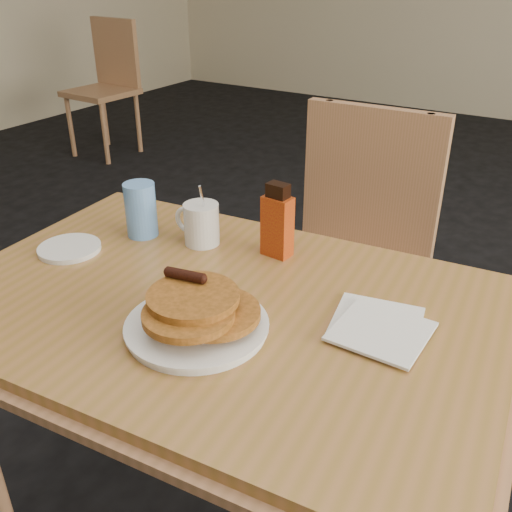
{
  "coord_description": "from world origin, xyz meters",
  "views": [
    {
      "loc": [
        0.59,
        -0.85,
        1.38
      ],
      "look_at": [
        0.04,
        0.03,
        0.83
      ],
      "focal_mm": 40.0,
      "sensor_mm": 36.0,
      "label": 1
    }
  ],
  "objects_px": {
    "chair_main_far": "(354,239)",
    "chair_wall_extra": "(108,75)",
    "coffee_mug": "(201,223)",
    "main_table": "(218,316)",
    "syrup_bottle": "(277,223)",
    "pancake_plate": "(197,317)",
    "blue_tumbler": "(141,210)"
  },
  "relations": [
    {
      "from": "main_table",
      "to": "syrup_bottle",
      "type": "relative_size",
      "value": 7.0
    },
    {
      "from": "chair_main_far",
      "to": "syrup_bottle",
      "type": "distance_m",
      "value": 0.55
    },
    {
      "from": "chair_main_far",
      "to": "blue_tumbler",
      "type": "xyz_separation_m",
      "value": [
        -0.35,
        -0.57,
        0.23
      ]
    },
    {
      "from": "pancake_plate",
      "to": "syrup_bottle",
      "type": "height_order",
      "value": "syrup_bottle"
    },
    {
      "from": "coffee_mug",
      "to": "chair_wall_extra",
      "type": "bearing_deg",
      "value": 156.24
    },
    {
      "from": "pancake_plate",
      "to": "coffee_mug",
      "type": "relative_size",
      "value": 1.69
    },
    {
      "from": "pancake_plate",
      "to": "chair_main_far",
      "type": "bearing_deg",
      "value": 91.77
    },
    {
      "from": "chair_wall_extra",
      "to": "blue_tumbler",
      "type": "height_order",
      "value": "chair_wall_extra"
    },
    {
      "from": "coffee_mug",
      "to": "blue_tumbler",
      "type": "distance_m",
      "value": 0.16
    },
    {
      "from": "chair_main_far",
      "to": "blue_tumbler",
      "type": "distance_m",
      "value": 0.71
    },
    {
      "from": "syrup_bottle",
      "to": "blue_tumbler",
      "type": "height_order",
      "value": "syrup_bottle"
    },
    {
      "from": "syrup_bottle",
      "to": "chair_wall_extra",
      "type": "bearing_deg",
      "value": 146.7
    },
    {
      "from": "main_table",
      "to": "blue_tumbler",
      "type": "relative_size",
      "value": 9.11
    },
    {
      "from": "chair_main_far",
      "to": "pancake_plate",
      "type": "bearing_deg",
      "value": -89.49
    },
    {
      "from": "chair_wall_extra",
      "to": "chair_main_far",
      "type": "bearing_deg",
      "value": -28.44
    },
    {
      "from": "syrup_bottle",
      "to": "pancake_plate",
      "type": "bearing_deg",
      "value": -80.29
    },
    {
      "from": "coffee_mug",
      "to": "syrup_bottle",
      "type": "relative_size",
      "value": 0.9
    },
    {
      "from": "chair_wall_extra",
      "to": "blue_tumbler",
      "type": "relative_size",
      "value": 7.13
    },
    {
      "from": "main_table",
      "to": "blue_tumbler",
      "type": "distance_m",
      "value": 0.39
    },
    {
      "from": "pancake_plate",
      "to": "coffee_mug",
      "type": "distance_m",
      "value": 0.38
    },
    {
      "from": "main_table",
      "to": "coffee_mug",
      "type": "xyz_separation_m",
      "value": [
        -0.18,
        0.19,
        0.1
      ]
    },
    {
      "from": "coffee_mug",
      "to": "syrup_bottle",
      "type": "height_order",
      "value": "syrup_bottle"
    },
    {
      "from": "main_table",
      "to": "coffee_mug",
      "type": "height_order",
      "value": "coffee_mug"
    },
    {
      "from": "pancake_plate",
      "to": "syrup_bottle",
      "type": "relative_size",
      "value": 1.53
    },
    {
      "from": "chair_wall_extra",
      "to": "coffee_mug",
      "type": "distance_m",
      "value": 3.32
    },
    {
      "from": "chair_main_far",
      "to": "chair_wall_extra",
      "type": "xyz_separation_m",
      "value": [
        -2.69,
        1.64,
        -0.0
      ]
    },
    {
      "from": "pancake_plate",
      "to": "blue_tumbler",
      "type": "xyz_separation_m",
      "value": [
        -0.37,
        0.26,
        0.04
      ]
    },
    {
      "from": "syrup_bottle",
      "to": "blue_tumbler",
      "type": "bearing_deg",
      "value": -161.07
    },
    {
      "from": "chair_wall_extra",
      "to": "coffee_mug",
      "type": "height_order",
      "value": "chair_wall_extra"
    },
    {
      "from": "main_table",
      "to": "syrup_bottle",
      "type": "distance_m",
      "value": 0.27
    },
    {
      "from": "chair_main_far",
      "to": "pancake_plate",
      "type": "xyz_separation_m",
      "value": [
        0.03,
        -0.84,
        0.19
      ]
    },
    {
      "from": "syrup_bottle",
      "to": "coffee_mug",
      "type": "bearing_deg",
      "value": -161.97
    }
  ]
}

